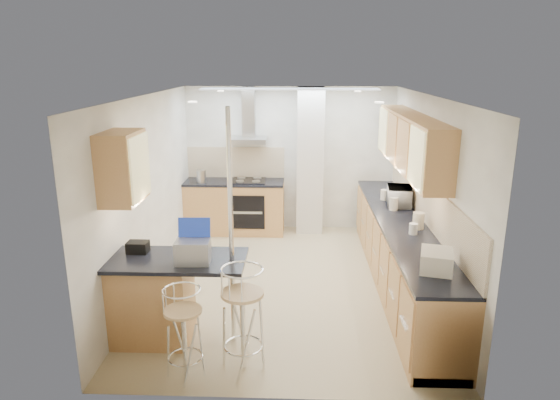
{
  "coord_description": "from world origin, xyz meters",
  "views": [
    {
      "loc": [
        0.14,
        -6.21,
        2.92
      ],
      "look_at": [
        -0.09,
        0.2,
        1.12
      ],
      "focal_mm": 32.0,
      "sensor_mm": 36.0,
      "label": 1
    }
  ],
  "objects_px": {
    "bar_stool_near": "(184,333)",
    "bar_stool_end": "(243,319)",
    "bread_bin": "(436,261)",
    "microwave": "(399,196)",
    "laptop": "(193,251)"
  },
  "relations": [
    {
      "from": "laptop",
      "to": "bar_stool_near",
      "type": "height_order",
      "value": "laptop"
    },
    {
      "from": "bar_stool_end",
      "to": "bread_bin",
      "type": "relative_size",
      "value": 2.79
    },
    {
      "from": "microwave",
      "to": "bar_stool_near",
      "type": "distance_m",
      "value": 3.79
    },
    {
      "from": "microwave",
      "to": "bar_stool_end",
      "type": "relative_size",
      "value": 0.46
    },
    {
      "from": "laptop",
      "to": "bread_bin",
      "type": "height_order",
      "value": "laptop"
    },
    {
      "from": "bar_stool_near",
      "to": "bar_stool_end",
      "type": "relative_size",
      "value": 0.87
    },
    {
      "from": "bar_stool_near",
      "to": "bar_stool_end",
      "type": "height_order",
      "value": "bar_stool_end"
    },
    {
      "from": "bar_stool_near",
      "to": "bread_bin",
      "type": "bearing_deg",
      "value": 27.01
    },
    {
      "from": "microwave",
      "to": "bread_bin",
      "type": "relative_size",
      "value": 1.29
    },
    {
      "from": "microwave",
      "to": "bar_stool_end",
      "type": "bearing_deg",
      "value": 149.6
    },
    {
      "from": "bar_stool_near",
      "to": "bar_stool_end",
      "type": "bearing_deg",
      "value": 32.1
    },
    {
      "from": "laptop",
      "to": "bar_stool_end",
      "type": "relative_size",
      "value": 0.32
    },
    {
      "from": "microwave",
      "to": "bread_bin",
      "type": "height_order",
      "value": "microwave"
    },
    {
      "from": "bar_stool_end",
      "to": "bar_stool_near",
      "type": "bearing_deg",
      "value": 136.06
    },
    {
      "from": "laptop",
      "to": "bread_bin",
      "type": "xyz_separation_m",
      "value": [
        2.42,
        -0.06,
        -0.04
      ]
    }
  ]
}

